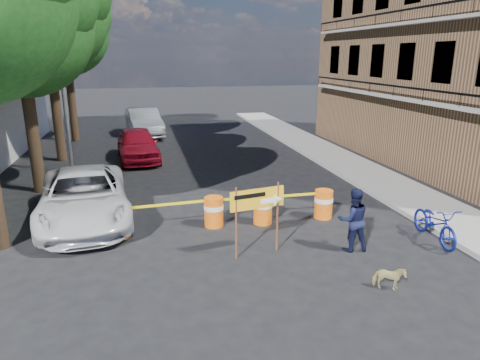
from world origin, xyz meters
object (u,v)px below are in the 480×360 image
suv_white (84,197)px  sedan_red (138,144)px  barrel_mid_right (263,209)px  dog (389,278)px  sedan_silver (144,122)px  pedestrian (353,220)px  barrel_far_left (120,221)px  bicycle (437,206)px  barrel_far_right (323,203)px  detour_sign (264,203)px  barrel_mid_left (214,211)px

suv_white → sedan_red: (1.61, 7.75, 0.01)m
barrel_mid_right → dog: barrel_mid_right is taller
suv_white → sedan_silver: size_ratio=1.07×
pedestrian → dog: pedestrian is taller
suv_white → barrel_mid_right: bearing=-21.2°
barrel_far_left → pedestrian: pedestrian is taller
bicycle → barrel_far_right: bearing=139.8°
barrel_far_left → barrel_mid_right: same height
suv_white → sedan_silver: (2.00, 14.36, 0.08)m
bicycle → sedan_silver: size_ratio=0.38×
barrel_mid_right → detour_sign: (-0.54, -1.99, 0.90)m
barrel_far_right → sedan_silver: 16.64m
barrel_far_left → barrel_far_right: 6.12m
sedan_silver → barrel_far_right: bearing=-78.9°
barrel_far_left → detour_sign: detour_sign is taller
barrel_mid_right → bicycle: (4.22, -2.29, 0.53)m
barrel_mid_right → barrel_far_right: (1.97, 0.01, 0.00)m
barrel_mid_right → detour_sign: size_ratio=0.48×
suv_white → detour_sign: bearing=-41.9°
detour_sign → bicycle: size_ratio=0.94×
detour_sign → barrel_far_left: bearing=141.2°
sedan_silver → pedestrian: bearing=-81.8°
pedestrian → sedan_red: size_ratio=0.37×
barrel_far_left → sedan_red: (0.51, 9.25, 0.31)m
pedestrian → bicycle: size_ratio=0.84×
barrel_mid_left → barrel_far_right: (3.45, -0.10, 0.00)m
dog → suv_white: (-6.85, 5.76, 0.49)m
barrel_mid_right → dog: size_ratio=1.36×
pedestrian → sedan_silver: (-5.00, 18.11, 0.01)m
barrel_mid_right → detour_sign: bearing=-105.3°
barrel_mid_left → pedestrian: pedestrian is taller
barrel_mid_left → pedestrian: bearing=-36.7°
barrel_far_right → dog: 4.35m
barrel_mid_left → dog: bearing=-55.2°
barrel_mid_left → barrel_far_right: 3.45m
barrel_mid_left → suv_white: size_ratio=0.16×
dog → sedan_red: size_ratio=0.15×
barrel_far_left → barrel_far_right: same height
barrel_far_left → suv_white: size_ratio=0.16×
barrel_far_left → detour_sign: bearing=-28.2°
barrel_far_right → bicycle: (2.25, -2.30, 0.53)m
barrel_far_right → barrel_mid_right: bearing=-179.7°
bicycle → dog: bicycle is taller
barrel_mid_right → detour_sign: 2.25m
barrel_far_right → dog: (-0.37, -4.33, -0.19)m
barrel_far_right → sedan_red: size_ratio=0.20×
barrel_far_left → suv_white: 1.88m
dog → suv_white: 8.97m
detour_sign → bicycle: (4.77, -0.30, -0.37)m
barrel_mid_left → detour_sign: 2.47m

